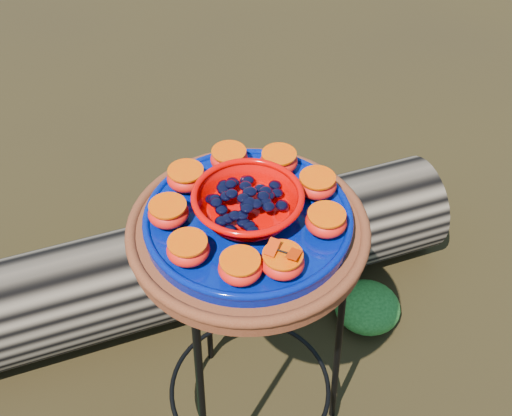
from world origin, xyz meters
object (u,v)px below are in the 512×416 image
terracotta_saucer (248,232)px  driftwood_log (186,265)px  plant_stand (250,342)px  cobalt_plate (248,221)px  red_bowl (248,205)px

terracotta_saucer → driftwood_log: bearing=83.5°
plant_stand → cobalt_plate: (0.00, 0.00, 0.40)m
driftwood_log → terracotta_saucer: bearing=-96.5°
red_bowl → driftwood_log: size_ratio=0.12×
red_bowl → driftwood_log: (0.05, 0.45, -0.64)m
terracotta_saucer → red_bowl: size_ratio=2.33×
cobalt_plate → red_bowl: (0.00, 0.00, 0.04)m
terracotta_saucer → plant_stand: bearing=0.0°
plant_stand → driftwood_log: plant_stand is taller
red_bowl → plant_stand: bearing=0.0°
plant_stand → red_bowl: bearing=0.0°
cobalt_plate → red_bowl: red_bowl is taller
cobalt_plate → red_bowl: size_ratio=2.00×
red_bowl → driftwood_log: red_bowl is taller
driftwood_log → plant_stand: bearing=-96.5°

